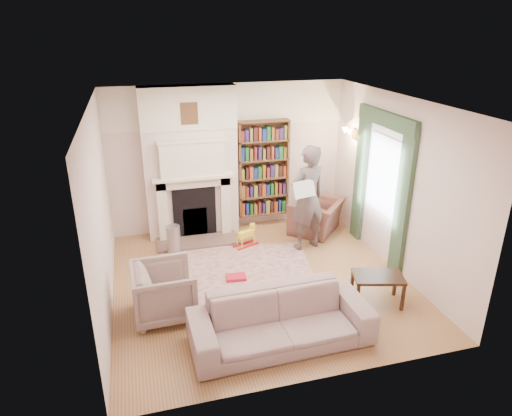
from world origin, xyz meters
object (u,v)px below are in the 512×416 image
object	(u,v)px
paraffin_heater	(174,241)
armchair_reading	(317,216)
sofa	(281,320)
coffee_table	(377,289)
bookcase	(263,169)
rocking_horse	(246,236)
man_reading	(308,198)
armchair_left	(164,291)

from	to	relation	value
paraffin_heater	armchair_reading	bearing A→B (deg)	5.47
sofa	coffee_table	world-z (taller)	sofa
bookcase	paraffin_heater	xyz separation A→B (m)	(-1.87, -0.87, -0.90)
bookcase	rocking_horse	xyz separation A→B (m)	(-0.58, -0.88, -0.97)
bookcase	coffee_table	distance (m)	3.38
man_reading	coffee_table	size ratio (longest dim) A/B	2.73
armchair_left	paraffin_heater	size ratio (longest dim) A/B	1.53
bookcase	sofa	world-z (taller)	bookcase
armchair_reading	paraffin_heater	size ratio (longest dim) A/B	1.79
man_reading	rocking_horse	size ratio (longest dim) A/B	4.15
armchair_left	paraffin_heater	xyz separation A→B (m)	(0.30, 1.78, -0.11)
armchair_reading	sofa	world-z (taller)	sofa
sofa	bookcase	bearing A→B (deg)	76.13
armchair_left	bookcase	bearing A→B (deg)	-41.23
coffee_table	armchair_reading	bearing A→B (deg)	102.95
armchair_reading	sofa	xyz separation A→B (m)	(-1.72, -3.02, 0.01)
sofa	paraffin_heater	xyz separation A→B (m)	(-1.06, 2.76, -0.06)
bookcase	rocking_horse	world-z (taller)	bookcase
man_reading	paraffin_heater	xyz separation A→B (m)	(-2.33, 0.33, -0.68)
armchair_left	rocking_horse	bearing A→B (deg)	-43.95
armchair_left	rocking_horse	xyz separation A→B (m)	(1.59, 1.77, -0.18)
armchair_left	sofa	world-z (taller)	armchair_left
man_reading	sofa	bearing A→B (deg)	47.37
sofa	man_reading	size ratio (longest dim) A/B	1.19
sofa	coffee_table	distance (m)	1.70
armchair_reading	coffee_table	size ratio (longest dim) A/B	1.41
armchair_left	man_reading	xyz separation A→B (m)	(2.63, 1.45, 0.57)
armchair_reading	man_reading	xyz separation A→B (m)	(-0.45, -0.60, 0.64)
coffee_table	paraffin_heater	distance (m)	3.52
rocking_horse	armchair_reading	bearing A→B (deg)	-12.46
bookcase	man_reading	bearing A→B (deg)	-68.89
bookcase	armchair_left	xyz separation A→B (m)	(-2.17, -2.65, -0.79)
armchair_left	sofa	bearing A→B (deg)	-127.52
armchair_left	paraffin_heater	distance (m)	1.81
armchair_left	paraffin_heater	world-z (taller)	armchair_left
bookcase	paraffin_heater	distance (m)	2.25
armchair_left	coffee_table	distance (m)	3.03
coffee_table	rocking_horse	distance (m)	2.65
man_reading	bookcase	bearing A→B (deg)	-83.89
bookcase	armchair_reading	size ratio (longest dim) A/B	1.87
sofa	rocking_horse	distance (m)	2.76
armchair_left	coffee_table	xyz separation A→B (m)	(2.99, -0.49, -0.16)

